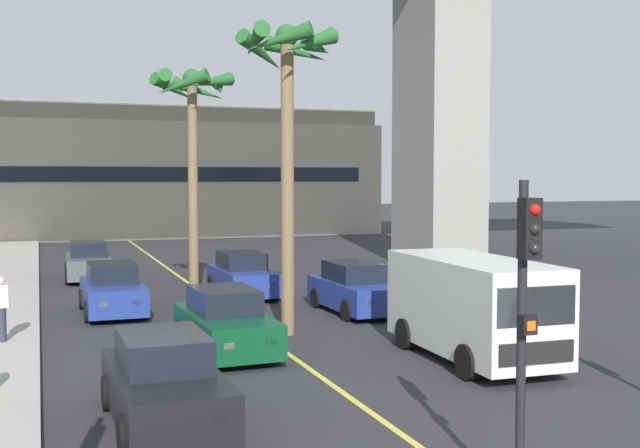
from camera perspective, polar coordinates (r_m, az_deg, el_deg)
The scene contains 13 objects.
lane_stripe_center at distance 26.58m, azimuth -7.27°, elevation -5.75°, with size 0.14×56.00×0.01m, color #DBCC4C.
pier_building_backdrop at distance 57.69m, azimuth -14.06°, elevation 3.61°, with size 36.41×8.04×9.14m.
car_queue_front at distance 33.87m, azimuth -16.31°, elevation -2.66°, with size 1.90×4.14×1.56m.
car_queue_second at distance 28.23m, azimuth -5.61°, elevation -3.73°, with size 1.87×4.12×1.56m.
car_queue_third at distance 14.02m, azimuth -11.10°, elevation -11.18°, with size 1.89×4.13×1.56m.
car_queue_fourth at distance 25.34m, azimuth -14.68°, elevation -4.65°, with size 1.87×4.12×1.56m.
car_queue_fifth at distance 24.81m, azimuth 2.55°, elevation -4.72°, with size 1.92×4.14×1.56m.
car_queue_sixth at distance 19.29m, azimuth -6.81°, elevation -7.10°, with size 1.95×4.16×1.56m.
delivery_van at distance 18.64m, azimuth 10.89°, elevation -5.74°, with size 2.26×5.30×2.36m.
traffic_light_median_near at distance 10.27m, azimuth 14.53°, elevation -5.24°, with size 0.24×0.37×4.20m.
palm_tree_near_median at distance 26.57m, azimuth -9.19°, elevation 7.89°, with size 2.72×2.84×7.74m.
palm_tree_mid_median at distance 21.19m, azimuth -2.40°, elevation 9.71°, with size 2.71×2.81×8.23m.
pedestrian_far_along at distance 21.22m, azimuth -21.90°, elevation -5.60°, with size 0.34×0.22×1.62m.
Camera 1 is at (-5.56, -1.64, 4.25)m, focal length 44.57 mm.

